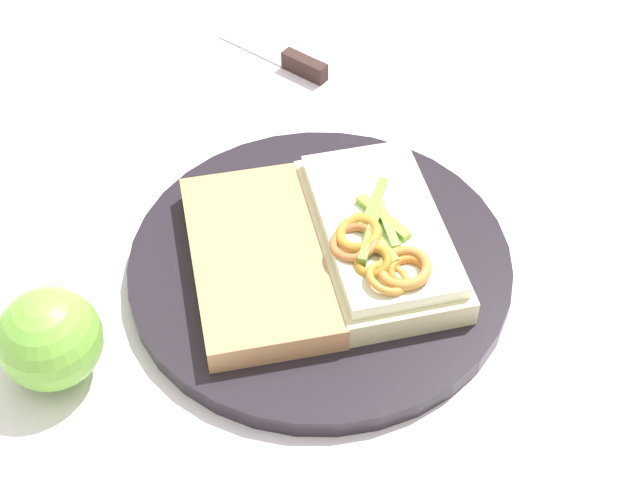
{
  "coord_description": "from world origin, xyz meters",
  "views": [
    {
      "loc": [
        -0.14,
        0.44,
        0.54
      ],
      "look_at": [
        0.0,
        0.0,
        0.04
      ],
      "focal_mm": 52.39,
      "sensor_mm": 36.0,
      "label": 1
    }
  ],
  "objects_px": {
    "sandwich": "(380,235)",
    "bread_slice_side": "(259,259)",
    "knife": "(291,61)",
    "plate": "(320,265)",
    "apple_3": "(50,339)"
  },
  "relations": [
    {
      "from": "plate",
      "to": "knife",
      "type": "relative_size",
      "value": 2.35
    },
    {
      "from": "plate",
      "to": "knife",
      "type": "height_order",
      "value": "knife"
    },
    {
      "from": "bread_slice_side",
      "to": "apple_3",
      "type": "height_order",
      "value": "apple_3"
    },
    {
      "from": "plate",
      "to": "apple_3",
      "type": "relative_size",
      "value": 4.06
    },
    {
      "from": "plate",
      "to": "apple_3",
      "type": "bearing_deg",
      "value": 44.21
    },
    {
      "from": "plate",
      "to": "knife",
      "type": "xyz_separation_m",
      "value": [
        0.1,
        -0.23,
        -0.0
      ]
    },
    {
      "from": "knife",
      "to": "plate",
      "type": "bearing_deg",
      "value": 133.35
    },
    {
      "from": "sandwich",
      "to": "bread_slice_side",
      "type": "xyz_separation_m",
      "value": [
        0.08,
        0.04,
        -0.01
      ]
    },
    {
      "from": "bread_slice_side",
      "to": "apple_3",
      "type": "distance_m",
      "value": 0.16
    },
    {
      "from": "bread_slice_side",
      "to": "knife",
      "type": "distance_m",
      "value": 0.27
    },
    {
      "from": "sandwich",
      "to": "plate",
      "type": "bearing_deg",
      "value": -94.29
    },
    {
      "from": "sandwich",
      "to": "knife",
      "type": "xyz_separation_m",
      "value": [
        0.14,
        -0.21,
        -0.03
      ]
    },
    {
      "from": "sandwich",
      "to": "knife",
      "type": "height_order",
      "value": "sandwich"
    },
    {
      "from": "knife",
      "to": "sandwich",
      "type": "bearing_deg",
      "value": 143.4
    },
    {
      "from": "apple_3",
      "to": "knife",
      "type": "relative_size",
      "value": 0.58
    }
  ]
}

